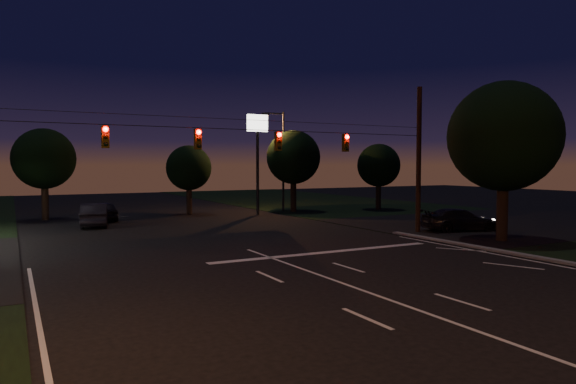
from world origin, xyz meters
TOP-DOWN VIEW (x-y plane):
  - ground at (0.00, 0.00)m, footprint 140.00×140.00m
  - cross_street_right at (20.00, 16.00)m, footprint 20.00×16.00m
  - stop_bar at (3.00, 11.50)m, footprint 12.00×0.50m
  - utility_pole_right at (12.00, 15.00)m, footprint 0.30×0.30m
  - signal_span at (-0.00, 14.96)m, footprint 24.00×0.40m
  - pole_sign_right at (8.00, 30.00)m, footprint 1.80×0.30m
  - street_light_right_far at (11.24, 32.00)m, footprint 2.20×0.35m
  - tree_right_near at (13.53, 10.17)m, footprint 6.00×6.00m
  - tree_far_b at (-7.98, 34.13)m, footprint 4.60×4.60m
  - tree_far_c at (3.02, 33.10)m, footprint 3.80×3.80m
  - tree_far_d at (12.02, 31.13)m, footprint 4.80×4.80m
  - tree_far_e at (20.02, 29.11)m, footprint 4.00×4.00m
  - car_oncoming_a at (-4.11, 31.44)m, footprint 1.87×4.32m
  - car_oncoming_b at (-5.28, 27.96)m, footprint 2.44×4.95m
  - car_cross at (14.76, 14.20)m, footprint 5.27×3.29m

SIDE VIEW (x-z plane):
  - ground at x=0.00m, z-range 0.00..0.00m
  - cross_street_right at x=20.00m, z-range -0.01..0.01m
  - utility_pole_right at x=12.00m, z-range -4.50..4.50m
  - stop_bar at x=3.00m, z-range 0.00..0.01m
  - car_cross at x=14.76m, z-range 0.00..1.42m
  - car_oncoming_a at x=-4.11m, z-range 0.00..1.45m
  - car_oncoming_b at x=-5.28m, z-range 0.00..1.56m
  - tree_far_c at x=3.02m, z-range 0.97..6.83m
  - tree_far_e at x=20.02m, z-range 1.03..7.20m
  - tree_far_b at x=-7.98m, z-range 1.12..8.10m
  - tree_far_d at x=12.02m, z-range 1.18..8.47m
  - street_light_right_far at x=11.24m, z-range 0.74..9.74m
  - signal_span at x=0.00m, z-range 4.72..6.28m
  - tree_right_near at x=13.53m, z-range 1.30..10.06m
  - pole_sign_right at x=8.00m, z-range 2.04..10.44m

